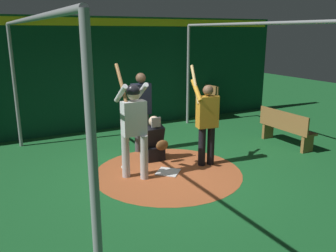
# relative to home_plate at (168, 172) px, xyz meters

# --- Properties ---
(ground_plane) EXTENTS (27.57, 27.57, 0.00)m
(ground_plane) POSITION_rel_home_plate_xyz_m (0.00, 0.00, -0.01)
(ground_plane) COLOR #195B28
(dirt_circle) EXTENTS (2.90, 2.90, 0.01)m
(dirt_circle) POSITION_rel_home_plate_xyz_m (0.00, 0.00, -0.01)
(dirt_circle) COLOR #AD562D
(dirt_circle) RESTS_ON ground
(home_plate) EXTENTS (0.59, 0.59, 0.01)m
(home_plate) POSITION_rel_home_plate_xyz_m (0.00, 0.00, 0.00)
(home_plate) COLOR white
(home_plate) RESTS_ON dirt_circle
(batter) EXTENTS (0.68, 0.49, 2.13)m
(batter) POSITION_rel_home_plate_xyz_m (-0.09, -0.67, 1.08)
(batter) COLOR #BCBCC0
(batter) RESTS_ON ground
(catcher) EXTENTS (0.58, 0.40, 0.97)m
(catcher) POSITION_rel_home_plate_xyz_m (-0.78, 0.08, 0.37)
(catcher) COLOR black
(catcher) RESTS_ON ground
(umpire) EXTENTS (0.23, 0.49, 1.81)m
(umpire) POSITION_rel_home_plate_xyz_m (-1.45, 0.09, 1.01)
(umpire) COLOR #4C4C51
(umpire) RESTS_ON ground
(visitor) EXTENTS (0.59, 0.51, 2.04)m
(visitor) POSITION_rel_home_plate_xyz_m (-0.02, 0.90, 0.96)
(visitor) COLOR black
(visitor) RESTS_ON ground
(back_wall) EXTENTS (0.23, 11.57, 3.08)m
(back_wall) POSITION_rel_home_plate_xyz_m (-3.77, 0.00, 1.54)
(back_wall) COLOR #0C3D26
(back_wall) RESTS_ON ground
(cage_frame) EXTENTS (6.38, 4.79, 2.89)m
(cage_frame) POSITION_rel_home_plate_xyz_m (0.00, 0.00, 2.07)
(cage_frame) COLOR gray
(cage_frame) RESTS_ON ground
(bat_rack) EXTENTS (1.06, 0.20, 1.05)m
(bat_rack) POSITION_rel_home_plate_xyz_m (-3.52, 3.36, 0.48)
(bat_rack) COLOR olive
(bat_rack) RESTS_ON ground
(bench) EXTENTS (1.51, 0.36, 0.85)m
(bench) POSITION_rel_home_plate_xyz_m (-0.20, 3.33, 0.42)
(bench) COLOR olive
(bench) RESTS_ON ground
(baseball_0) EXTENTS (0.07, 0.07, 0.07)m
(baseball_0) POSITION_rel_home_plate_xyz_m (-0.58, -0.72, 0.03)
(baseball_0) COLOR white
(baseball_0) RESTS_ON dirt_circle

